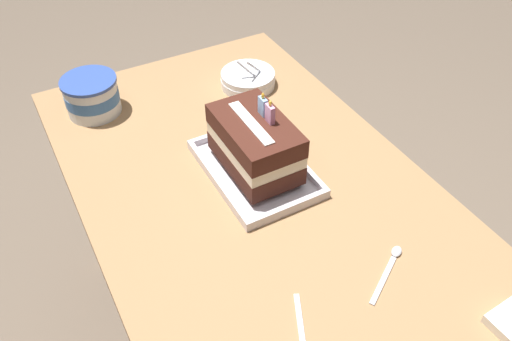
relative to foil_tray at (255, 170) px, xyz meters
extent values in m
cube|color=#9E754C|center=(0.05, -0.02, -0.03)|extent=(1.22, 0.72, 0.04)
cube|color=#9E754C|center=(-0.50, -0.32, -0.37)|extent=(0.06, 0.06, 0.66)
cube|color=#9E754C|center=(-0.50, 0.28, -0.37)|extent=(0.06, 0.06, 0.66)
cube|color=silver|center=(0.00, 0.00, 0.00)|extent=(0.30, 0.20, 0.01)
cube|color=silver|center=(0.00, -0.10, 0.01)|extent=(0.30, 0.01, 0.02)
cube|color=silver|center=(0.00, 0.10, 0.01)|extent=(0.30, 0.01, 0.02)
cube|color=silver|center=(-0.14, 0.00, 0.01)|extent=(0.01, 0.18, 0.02)
cube|color=silver|center=(0.14, 0.00, 0.01)|extent=(0.01, 0.18, 0.02)
cube|color=#441F16|center=(0.00, 0.00, 0.04)|extent=(0.22, 0.13, 0.05)
cube|color=beige|center=(0.00, 0.00, 0.08)|extent=(0.21, 0.13, 0.03)
cube|color=#441F16|center=(0.00, 0.00, 0.11)|extent=(0.22, 0.13, 0.05)
cube|color=white|center=(0.00, -0.01, 0.14)|extent=(0.16, 0.02, 0.00)
cube|color=#8CB7EA|center=(-0.02, 0.03, 0.16)|extent=(0.02, 0.01, 0.04)
ellipsoid|color=yellow|center=(-0.02, 0.03, 0.18)|extent=(0.01, 0.01, 0.01)
cube|color=#E099C6|center=(0.01, 0.03, 0.16)|extent=(0.02, 0.01, 0.04)
ellipsoid|color=yellow|center=(0.01, 0.03, 0.18)|extent=(0.01, 0.01, 0.01)
cylinder|color=white|center=(-0.32, 0.15, 0.00)|extent=(0.15, 0.15, 0.02)
cylinder|color=white|center=(-0.32, 0.15, 0.02)|extent=(0.15, 0.15, 0.02)
cylinder|color=silver|center=(-0.30, 0.14, 0.05)|extent=(0.03, 0.06, 0.06)
cylinder|color=silver|center=(-0.30, 0.16, 0.06)|extent=(0.03, 0.07, 0.07)
cylinder|color=white|center=(-0.40, -0.25, 0.04)|extent=(0.13, 0.13, 0.09)
cylinder|color=#386BB2|center=(-0.40, -0.25, 0.04)|extent=(0.14, 0.14, 0.03)
cylinder|color=#3552A6|center=(-0.40, -0.25, 0.09)|extent=(0.14, 0.14, 0.01)
cube|color=silver|center=(0.38, -0.12, -0.01)|extent=(0.12, 0.06, 0.00)
ellipsoid|color=silver|center=(0.33, 0.13, 0.00)|extent=(0.03, 0.03, 0.01)
cube|color=silver|center=(0.37, 0.07, -0.01)|extent=(0.07, 0.11, 0.00)
camera|label=1|loc=(0.76, -0.41, 0.80)|focal=36.57mm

